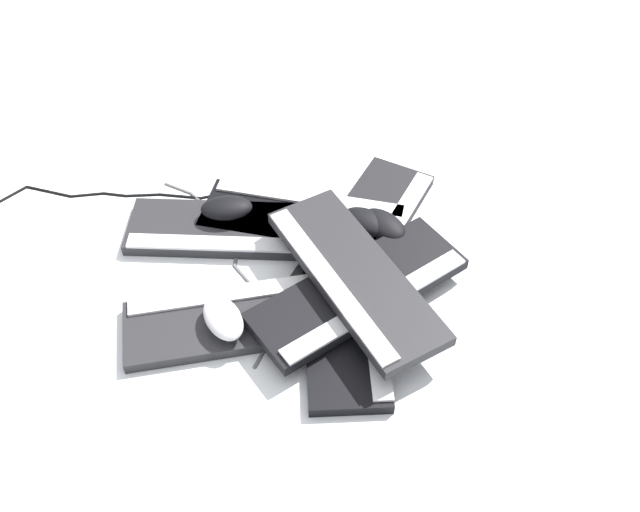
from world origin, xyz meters
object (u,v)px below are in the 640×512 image
(mouse_2, at_px, (223,318))
(keyboard_5, at_px, (359,291))
(mouse_0, at_px, (311,216))
(mouse_3, at_px, (227,208))
(keyboard_6, at_px, (354,275))
(keyboard_0, at_px, (231,230))
(keyboard_1, at_px, (240,318))
(mouse_1, at_px, (367,222))
(mouse_4, at_px, (384,225))
(keyboard_4, at_px, (304,219))
(keyboard_2, at_px, (345,311))
(keyboard_3, at_px, (365,231))

(mouse_2, bearing_deg, keyboard_5, -103.96)
(mouse_0, xyz_separation_m, mouse_3, (0.18, 0.01, 0.00))
(keyboard_6, xyz_separation_m, mouse_3, (0.30, -0.15, -0.02))
(keyboard_0, relative_size, keyboard_1, 0.99)
(keyboard_5, height_order, mouse_1, mouse_1)
(keyboard_0, bearing_deg, mouse_4, -171.67)
(keyboard_6, bearing_deg, keyboard_4, -52.86)
(keyboard_6, distance_m, mouse_2, 0.26)
(keyboard_4, distance_m, keyboard_5, 0.25)
(mouse_2, bearing_deg, keyboard_4, -55.44)
(mouse_0, relative_size, mouse_4, 1.00)
(mouse_0, relative_size, mouse_2, 1.00)
(keyboard_2, distance_m, keyboard_6, 0.07)
(keyboard_1, xyz_separation_m, keyboard_6, (-0.20, -0.10, 0.06))
(keyboard_4, bearing_deg, mouse_2, 75.61)
(keyboard_5, relative_size, mouse_2, 3.86)
(keyboard_0, xyz_separation_m, mouse_4, (-0.32, -0.05, 0.04))
(keyboard_5, height_order, mouse_3, mouse_3)
(keyboard_2, distance_m, mouse_1, 0.22)
(keyboard_1, xyz_separation_m, keyboard_2, (-0.19, -0.06, 0.00))
(mouse_1, relative_size, mouse_4, 1.00)
(keyboard_2, relative_size, keyboard_3, 1.00)
(mouse_0, distance_m, mouse_2, 0.31)
(mouse_1, xyz_separation_m, mouse_3, (0.30, 0.02, 0.00))
(keyboard_6, height_order, mouse_3, keyboard_6)
(keyboard_4, bearing_deg, mouse_0, 132.51)
(keyboard_2, height_order, mouse_2, mouse_2)
(keyboard_3, relative_size, mouse_0, 4.22)
(keyboard_5, bearing_deg, mouse_2, 27.10)
(keyboard_0, distance_m, keyboard_4, 0.16)
(keyboard_5, bearing_deg, keyboard_3, -84.52)
(keyboard_2, bearing_deg, mouse_3, -33.25)
(keyboard_1, relative_size, mouse_3, 4.22)
(mouse_4, bearing_deg, keyboard_6, 113.12)
(mouse_0, distance_m, mouse_4, 0.16)
(keyboard_2, bearing_deg, keyboard_1, 16.75)
(keyboard_0, height_order, keyboard_4, same)
(keyboard_3, distance_m, mouse_2, 0.38)
(keyboard_4, height_order, mouse_0, mouse_0)
(keyboard_0, bearing_deg, keyboard_4, -156.12)
(keyboard_3, xyz_separation_m, keyboard_5, (-0.02, 0.19, 0.03))
(keyboard_5, xyz_separation_m, mouse_3, (0.32, -0.16, 0.01))
(keyboard_2, height_order, mouse_4, mouse_4)
(keyboard_4, relative_size, mouse_4, 4.01)
(keyboard_0, height_order, keyboard_6, keyboard_6)
(mouse_3, relative_size, mouse_4, 1.00)
(keyboard_5, height_order, mouse_2, mouse_2)
(mouse_0, bearing_deg, keyboard_2, 12.56)
(mouse_2, bearing_deg, mouse_4, -81.60)
(keyboard_1, relative_size, mouse_2, 4.22)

